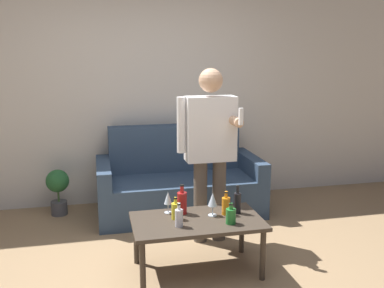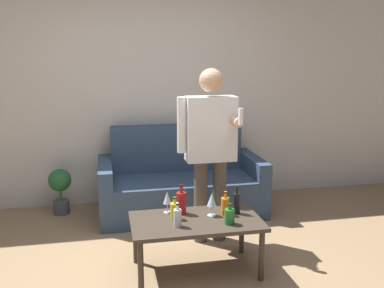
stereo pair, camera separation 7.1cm
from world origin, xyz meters
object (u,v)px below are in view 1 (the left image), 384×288
(coffee_table, at_px, (197,225))
(bottle_orange, at_px, (182,202))
(couch, at_px, (178,183))
(person_standing_front, at_px, (210,143))

(coffee_table, xyz_separation_m, bottle_orange, (-0.09, 0.15, 0.14))
(coffee_table, height_order, bottle_orange, bottle_orange)
(couch, bearing_deg, coffee_table, -94.87)
(bottle_orange, height_order, person_standing_front, person_standing_front)
(coffee_table, distance_m, person_standing_front, 0.80)
(coffee_table, relative_size, person_standing_front, 0.64)
(couch, relative_size, bottle_orange, 7.12)
(coffee_table, xyz_separation_m, person_standing_front, (0.25, 0.55, 0.53))
(bottle_orange, bearing_deg, couch, 80.39)
(bottle_orange, xyz_separation_m, person_standing_front, (0.33, 0.39, 0.39))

